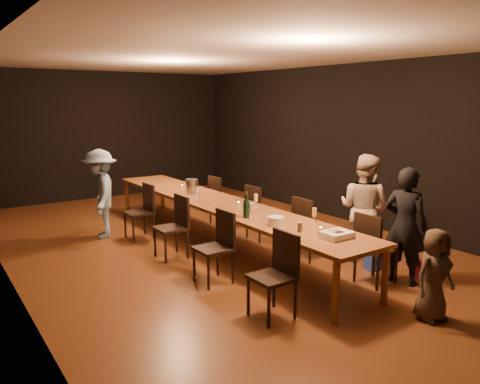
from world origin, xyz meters
TOP-DOWN VIEW (x-y plane):
  - ground at (0.00, 0.00)m, footprint 10.00×10.00m
  - room_shell at (0.00, 0.00)m, footprint 6.04×10.04m
  - table at (0.00, 0.00)m, footprint 0.90×6.00m
  - chair_right_0 at (0.85, -2.40)m, footprint 0.42×0.42m
  - chair_right_1 at (0.85, -1.20)m, footprint 0.42×0.42m
  - chair_right_2 at (0.85, 0.00)m, footprint 0.42×0.42m
  - chair_right_3 at (0.85, 1.20)m, footprint 0.42×0.42m
  - chair_left_0 at (-0.85, -2.40)m, footprint 0.42×0.42m
  - chair_left_1 at (-0.85, -1.20)m, footprint 0.42×0.42m
  - chair_left_2 at (-0.85, 0.00)m, footprint 0.42×0.42m
  - chair_left_3 at (-0.85, 1.20)m, footprint 0.42×0.42m
  - woman_birthday at (1.15, -2.59)m, footprint 0.49×0.63m
  - woman_tan at (1.38, -1.72)m, footprint 0.75×0.88m
  - man_blue at (-1.33, 1.67)m, footprint 0.84×1.11m
  - child at (0.53, -3.42)m, footprint 0.53×0.38m
  - gift_bag_red at (1.55, -2.62)m, footprint 0.22×0.14m
  - gift_bag_blue at (1.25, -2.08)m, footprint 0.30×0.22m
  - birthday_cake at (0.06, -2.45)m, footprint 0.35×0.28m
  - plate_stack at (-0.18, -1.63)m, footprint 0.27×0.27m
  - champagne_bottle at (-0.25, -1.08)m, footprint 0.10×0.10m
  - ice_bucket at (-0.01, 0.87)m, footprint 0.29×0.29m
  - wineglass_0 at (-0.34, -2.27)m, footprint 0.06×0.06m
  - wineglass_1 at (0.30, -1.83)m, footprint 0.06×0.06m
  - wineglass_2 at (-0.20, -1.13)m, footprint 0.06×0.06m
  - wineglass_3 at (0.23, -0.66)m, footprint 0.06×0.06m
  - wineglass_4 at (-0.23, 0.29)m, footprint 0.06×0.06m
  - wineglass_5 at (0.12, 1.01)m, footprint 0.06×0.06m
  - tealight_near at (0.15, -2.10)m, footprint 0.05×0.05m
  - tealight_mid at (0.15, -0.32)m, footprint 0.05×0.05m
  - tealight_far at (0.15, 1.52)m, footprint 0.05×0.05m

SIDE VIEW (x-z plane):
  - ground at x=0.00m, z-range 0.00..0.00m
  - gift_bag_red at x=1.55m, z-range 0.00..0.25m
  - gift_bag_blue at x=1.25m, z-range 0.00..0.34m
  - chair_right_0 at x=0.85m, z-range 0.00..0.93m
  - chair_right_1 at x=0.85m, z-range 0.00..0.93m
  - chair_right_2 at x=0.85m, z-range 0.00..0.93m
  - chair_right_3 at x=0.85m, z-range 0.00..0.93m
  - chair_left_0 at x=-0.85m, z-range 0.00..0.93m
  - chair_left_1 at x=-0.85m, z-range 0.00..0.93m
  - chair_left_2 at x=-0.85m, z-range 0.00..0.93m
  - chair_left_3 at x=-0.85m, z-range 0.00..0.93m
  - child at x=0.53m, z-range 0.00..1.00m
  - table at x=0.00m, z-range 0.33..1.08m
  - woman_birthday at x=1.15m, z-range 0.00..1.51m
  - man_blue at x=-1.33m, z-range 0.00..1.51m
  - tealight_near at x=0.15m, z-range 0.75..0.78m
  - tealight_mid at x=0.15m, z-range 0.75..0.78m
  - tealight_far at x=0.15m, z-range 0.75..0.78m
  - woman_tan at x=1.38m, z-range 0.00..1.57m
  - birthday_cake at x=0.06m, z-range 0.75..0.83m
  - plate_stack at x=-0.18m, z-range 0.75..0.87m
  - wineglass_0 at x=-0.34m, z-range 0.75..0.96m
  - wineglass_1 at x=0.30m, z-range 0.75..0.96m
  - wineglass_2 at x=-0.20m, z-range 0.75..0.96m
  - wineglass_3 at x=0.23m, z-range 0.75..0.96m
  - wineglass_4 at x=-0.23m, z-range 0.75..0.96m
  - wineglass_5 at x=0.12m, z-range 0.75..0.96m
  - ice_bucket at x=-0.01m, z-range 0.75..0.99m
  - champagne_bottle at x=-0.25m, z-range 0.75..1.11m
  - room_shell at x=0.00m, z-range 0.57..3.59m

